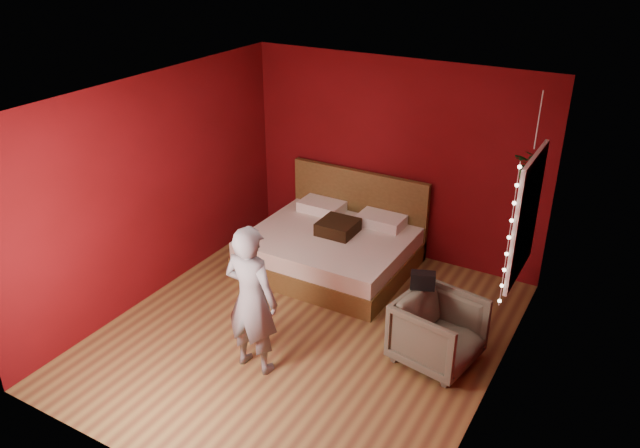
{
  "coord_description": "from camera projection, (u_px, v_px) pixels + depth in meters",
  "views": [
    {
      "loc": [
        2.94,
        -4.78,
        4.06
      ],
      "look_at": [
        -0.03,
        0.4,
        1.15
      ],
      "focal_mm": 35.0,
      "sensor_mm": 36.0,
      "label": 1
    }
  ],
  "objects": [
    {
      "name": "bed",
      "position": [
        334.0,
        246.0,
        8.03
      ],
      "size": [
        1.97,
        1.68,
        1.08
      ],
      "color": "brown",
      "rests_on": "ground"
    },
    {
      "name": "handbag",
      "position": [
        423.0,
        280.0,
        6.27
      ],
      "size": [
        0.27,
        0.2,
        0.18
      ],
      "primitive_type": "cube",
      "rotation": [
        0.0,
        0.0,
        0.36
      ],
      "color": "black",
      "rests_on": "armchair"
    },
    {
      "name": "room_walls",
      "position": [
        303.0,
        191.0,
        6.09
      ],
      "size": [
        4.04,
        4.54,
        2.62
      ],
      "color": "#610A0E",
      "rests_on": "ground"
    },
    {
      "name": "fairy_lights",
      "position": [
        509.0,
        237.0,
        5.59
      ],
      "size": [
        0.04,
        0.04,
        1.45
      ],
      "color": "silver",
      "rests_on": "room_walls"
    },
    {
      "name": "floor",
      "position": [
        304.0,
        332.0,
        6.82
      ],
      "size": [
        4.5,
        4.5,
        0.0
      ],
      "primitive_type": "plane",
      "color": "olive",
      "rests_on": "ground"
    },
    {
      "name": "window",
      "position": [
        526.0,
        216.0,
        5.99
      ],
      "size": [
        0.05,
        0.97,
        1.27
      ],
      "color": "white",
      "rests_on": "room_walls"
    },
    {
      "name": "person",
      "position": [
        251.0,
        300.0,
        5.98
      ],
      "size": [
        0.58,
        0.38,
        1.57
      ],
      "primitive_type": "imported",
      "rotation": [
        0.0,
        0.0,
        3.14
      ],
      "color": "slate",
      "rests_on": "ground"
    },
    {
      "name": "armchair",
      "position": [
        438.0,
        331.0,
        6.24
      ],
      "size": [
        0.9,
        0.88,
        0.71
      ],
      "primitive_type": "imported",
      "rotation": [
        0.0,
        0.0,
        1.39
      ],
      "color": "#5E5D4A",
      "rests_on": "ground"
    },
    {
      "name": "throw_pillow",
      "position": [
        338.0,
        227.0,
        7.88
      ],
      "size": [
        0.46,
        0.46,
        0.16
      ],
      "primitive_type": "cube",
      "rotation": [
        0.0,
        0.0,
        0.01
      ],
      "color": "black",
      "rests_on": "bed"
    },
    {
      "name": "hanging_plant",
      "position": [
        531.0,
        166.0,
        6.29
      ],
      "size": [
        0.39,
        0.35,
        0.95
      ],
      "color": "silver",
      "rests_on": "room_walls"
    }
  ]
}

